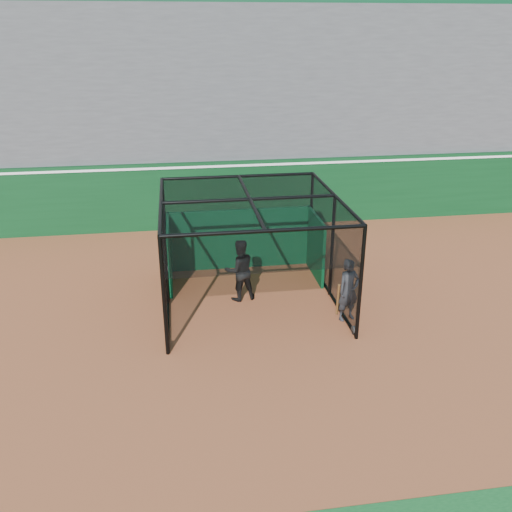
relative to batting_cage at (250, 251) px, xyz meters
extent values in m
plane|color=brown|center=(-0.83, -2.23, -1.44)|extent=(120.00, 120.00, 0.00)
cube|color=#093516|center=(-0.83, 6.27, -0.19)|extent=(50.00, 0.45, 2.50)
cube|color=white|center=(-0.83, 6.27, 0.91)|extent=(50.00, 0.50, 0.08)
cube|color=#4C4C4F|center=(-0.83, 10.14, 2.43)|extent=(50.00, 7.85, 7.75)
cube|color=#064522|center=(0.00, 2.26, -0.49)|extent=(4.40, 0.10, 1.90)
cylinder|color=black|center=(-2.26, -2.21, -1.33)|extent=(0.08, 0.22, 0.22)
cylinder|color=black|center=(2.26, -2.21, -1.33)|extent=(0.08, 0.22, 0.22)
cylinder|color=black|center=(-2.26, 2.18, -1.33)|extent=(0.08, 0.22, 0.22)
cylinder|color=black|center=(2.26, 2.18, -1.33)|extent=(0.08, 0.22, 0.22)
imported|color=black|center=(-0.28, 0.10, -0.57)|extent=(0.96, 0.82, 1.74)
imported|color=black|center=(2.32, -1.44, -0.62)|extent=(0.70, 0.57, 1.65)
cylinder|color=#593819|center=(2.07, -1.39, -0.89)|extent=(0.16, 0.38, 1.00)
camera|label=1|loc=(-1.83, -13.25, 5.48)|focal=38.00mm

